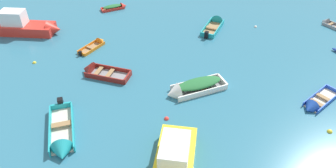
{
  "coord_description": "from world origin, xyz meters",
  "views": [
    {
      "loc": [
        1.63,
        2.16,
        14.35
      ],
      "look_at": [
        0.0,
        20.35,
        0.15
      ],
      "focal_mm": 33.82,
      "sensor_mm": 36.0,
      "label": 1
    }
  ],
  "objects_px": {
    "rowboat_red_near_camera": "(117,7)",
    "rowboat_turquoise_back_row_right": "(62,140)",
    "rowboat_orange_cluster_inner": "(97,44)",
    "rowboat_white_center": "(190,88)",
    "mooring_buoy_between_boats_left": "(256,27)",
    "rowboat_maroon_far_right": "(96,71)",
    "motor_launch_red_midfield_right": "(26,26)",
    "rowboat_grey_midfield_left": "(329,24)",
    "rowboat_blue_far_back": "(315,105)",
    "mooring_buoy_midfield": "(167,119)",
    "rowboat_turquoise_outer_left": "(215,24)",
    "mooring_buoy_outer_edge": "(330,132)",
    "mooring_buoy_far_field": "(34,63)"
  },
  "relations": [
    {
      "from": "rowboat_blue_far_back",
      "to": "rowboat_orange_cluster_inner",
      "type": "bearing_deg",
      "value": 158.62
    },
    {
      "from": "rowboat_red_near_camera",
      "to": "mooring_buoy_outer_edge",
      "type": "relative_size",
      "value": 8.4
    },
    {
      "from": "rowboat_turquoise_outer_left",
      "to": "motor_launch_red_midfield_right",
      "type": "relative_size",
      "value": 0.64
    },
    {
      "from": "rowboat_red_near_camera",
      "to": "mooring_buoy_outer_edge",
      "type": "bearing_deg",
      "value": -44.14
    },
    {
      "from": "rowboat_turquoise_outer_left",
      "to": "rowboat_maroon_far_right",
      "type": "height_order",
      "value": "rowboat_maroon_far_right"
    },
    {
      "from": "rowboat_turquoise_outer_left",
      "to": "motor_launch_red_midfield_right",
      "type": "distance_m",
      "value": 17.73
    },
    {
      "from": "rowboat_blue_far_back",
      "to": "mooring_buoy_outer_edge",
      "type": "xyz_separation_m",
      "value": [
        0.32,
        -2.33,
        -0.16
      ]
    },
    {
      "from": "rowboat_white_center",
      "to": "rowboat_orange_cluster_inner",
      "type": "xyz_separation_m",
      "value": [
        -8.32,
        5.79,
        -0.22
      ]
    },
    {
      "from": "rowboat_blue_far_back",
      "to": "rowboat_maroon_far_right",
      "type": "relative_size",
      "value": 0.81
    },
    {
      "from": "mooring_buoy_between_boats_left",
      "to": "mooring_buoy_far_field",
      "type": "bearing_deg",
      "value": -157.11
    },
    {
      "from": "rowboat_white_center",
      "to": "mooring_buoy_between_boats_left",
      "type": "bearing_deg",
      "value": 60.23
    },
    {
      "from": "motor_launch_red_midfield_right",
      "to": "mooring_buoy_between_boats_left",
      "type": "distance_m",
      "value": 21.54
    },
    {
      "from": "rowboat_grey_midfield_left",
      "to": "rowboat_white_center",
      "type": "relative_size",
      "value": 0.57
    },
    {
      "from": "rowboat_grey_midfield_left",
      "to": "rowboat_orange_cluster_inner",
      "type": "xyz_separation_m",
      "value": [
        -21.45,
        -5.78,
        0.0
      ]
    },
    {
      "from": "rowboat_white_center",
      "to": "mooring_buoy_between_boats_left",
      "type": "distance_m",
      "value": 12.05
    },
    {
      "from": "rowboat_maroon_far_right",
      "to": "motor_launch_red_midfield_right",
      "type": "bearing_deg",
      "value": 144.44
    },
    {
      "from": "rowboat_orange_cluster_inner",
      "to": "mooring_buoy_outer_edge",
      "type": "bearing_deg",
      "value": -27.51
    },
    {
      "from": "rowboat_red_near_camera",
      "to": "mooring_buoy_far_field",
      "type": "xyz_separation_m",
      "value": [
        -4.4,
        -10.81,
        -0.21
      ]
    },
    {
      "from": "rowboat_turquoise_outer_left",
      "to": "mooring_buoy_far_field",
      "type": "distance_m",
      "value": 16.73
    },
    {
      "from": "rowboat_red_near_camera",
      "to": "rowboat_white_center",
      "type": "relative_size",
      "value": 0.6
    },
    {
      "from": "mooring_buoy_between_boats_left",
      "to": "mooring_buoy_outer_edge",
      "type": "bearing_deg",
      "value": -78.33
    },
    {
      "from": "rowboat_white_center",
      "to": "mooring_buoy_between_boats_left",
      "type": "relative_size",
      "value": 15.77
    },
    {
      "from": "rowboat_turquoise_outer_left",
      "to": "mooring_buoy_outer_edge",
      "type": "bearing_deg",
      "value": -63.87
    },
    {
      "from": "rowboat_red_near_camera",
      "to": "rowboat_white_center",
      "type": "xyz_separation_m",
      "value": [
        8.24,
        -13.4,
        0.14
      ]
    },
    {
      "from": "rowboat_blue_far_back",
      "to": "rowboat_grey_midfield_left",
      "type": "bearing_deg",
      "value": 69.32
    },
    {
      "from": "rowboat_maroon_far_right",
      "to": "mooring_buoy_between_boats_left",
      "type": "distance_m",
      "value": 15.91
    },
    {
      "from": "motor_launch_red_midfield_right",
      "to": "mooring_buoy_far_field",
      "type": "height_order",
      "value": "motor_launch_red_midfield_right"
    },
    {
      "from": "rowboat_white_center",
      "to": "rowboat_blue_far_back",
      "type": "xyz_separation_m",
      "value": [
        8.46,
        -0.79,
        -0.19
      ]
    },
    {
      "from": "rowboat_maroon_far_right",
      "to": "mooring_buoy_far_field",
      "type": "relative_size",
      "value": 13.58
    },
    {
      "from": "rowboat_red_near_camera",
      "to": "rowboat_orange_cluster_inner",
      "type": "relative_size",
      "value": 0.96
    },
    {
      "from": "motor_launch_red_midfield_right",
      "to": "mooring_buoy_midfield",
      "type": "bearing_deg",
      "value": -36.41
    },
    {
      "from": "mooring_buoy_midfield",
      "to": "rowboat_turquoise_back_row_right",
      "type": "bearing_deg",
      "value": -156.71
    },
    {
      "from": "mooring_buoy_outer_edge",
      "to": "rowboat_red_near_camera",
      "type": "bearing_deg",
      "value": 135.86
    },
    {
      "from": "rowboat_turquoise_back_row_right",
      "to": "rowboat_orange_cluster_inner",
      "type": "height_order",
      "value": "rowboat_turquoise_back_row_right"
    },
    {
      "from": "rowboat_grey_midfield_left",
      "to": "rowboat_maroon_far_right",
      "type": "relative_size",
      "value": 0.66
    },
    {
      "from": "rowboat_turquoise_back_row_right",
      "to": "rowboat_turquoise_outer_left",
      "type": "bearing_deg",
      "value": 59.2
    },
    {
      "from": "mooring_buoy_between_boats_left",
      "to": "mooring_buoy_outer_edge",
      "type": "height_order",
      "value": "mooring_buoy_outer_edge"
    },
    {
      "from": "rowboat_blue_far_back",
      "to": "mooring_buoy_between_boats_left",
      "type": "distance_m",
      "value": 11.51
    },
    {
      "from": "rowboat_turquoise_back_row_right",
      "to": "rowboat_orange_cluster_inner",
      "type": "distance_m",
      "value": 11.29
    },
    {
      "from": "rowboat_red_near_camera",
      "to": "rowboat_turquoise_back_row_right",
      "type": "bearing_deg",
      "value": -87.36
    },
    {
      "from": "rowboat_turquoise_outer_left",
      "to": "mooring_buoy_outer_edge",
      "type": "height_order",
      "value": "rowboat_turquoise_outer_left"
    },
    {
      "from": "rowboat_turquoise_back_row_right",
      "to": "rowboat_grey_midfield_left",
      "type": "xyz_separation_m",
      "value": [
        20.5,
        17.03,
        -0.11
      ]
    },
    {
      "from": "motor_launch_red_midfield_right",
      "to": "mooring_buoy_between_boats_left",
      "type": "height_order",
      "value": "motor_launch_red_midfield_right"
    },
    {
      "from": "rowboat_turquoise_outer_left",
      "to": "mooring_buoy_outer_edge",
      "type": "distance_m",
      "value": 15.13
    },
    {
      "from": "mooring_buoy_midfield",
      "to": "rowboat_white_center",
      "type": "bearing_deg",
      "value": 64.34
    },
    {
      "from": "rowboat_blue_far_back",
      "to": "mooring_buoy_midfield",
      "type": "distance_m",
      "value": 10.08
    },
    {
      "from": "rowboat_turquoise_outer_left",
      "to": "mooring_buoy_outer_edge",
      "type": "relative_size",
      "value": 12.61
    },
    {
      "from": "rowboat_white_center",
      "to": "rowboat_turquoise_outer_left",
      "type": "distance_m",
      "value": 10.67
    },
    {
      "from": "mooring_buoy_midfield",
      "to": "rowboat_turquoise_outer_left",
      "type": "bearing_deg",
      "value": 75.27
    },
    {
      "from": "rowboat_grey_midfield_left",
      "to": "mooring_buoy_outer_edge",
      "type": "height_order",
      "value": "rowboat_grey_midfield_left"
    }
  ]
}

